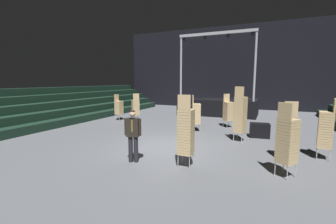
{
  "coord_description": "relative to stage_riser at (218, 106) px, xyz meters",
  "views": [
    {
      "loc": [
        3.87,
        -8.34,
        2.72
      ],
      "look_at": [
        -0.1,
        0.45,
        1.4
      ],
      "focal_mm": 24.42,
      "sensor_mm": 36.0,
      "label": 1
    }
  ],
  "objects": [
    {
      "name": "chair_stack_rear_right",
      "position": [
        4.47,
        -9.87,
        0.31
      ],
      "size": [
        0.51,
        0.51,
        2.05
      ],
      "rotation": [
        0.0,
        0.0,
        0.16
      ],
      "color": "#B2B5BA",
      "rests_on": "ground_plane"
    },
    {
      "name": "chair_stack_aisle_left",
      "position": [
        -4.48,
        -5.39,
        0.22
      ],
      "size": [
        0.62,
        0.62,
        1.88
      ],
      "rotation": [
        0.0,
        0.0,
        0.86
      ],
      "color": "#B2B5BA",
      "rests_on": "ground_plane"
    },
    {
      "name": "chair_stack_mid_left",
      "position": [
        1.49,
        -11.87,
        0.43
      ],
      "size": [
        0.44,
        0.44,
        2.31
      ],
      "rotation": [
        0.0,
        0.0,
        0.01
      ],
      "color": "#B2B5BA",
      "rests_on": "ground_plane"
    },
    {
      "name": "chair_stack_rear_left",
      "position": [
        -5.74,
        -5.54,
        0.18
      ],
      "size": [
        0.48,
        0.48,
        1.79
      ],
      "rotation": [
        0.0,
        0.0,
        4.62
      ],
      "color": "#B2B5BA",
      "rests_on": "ground_plane"
    },
    {
      "name": "equipment_road_case",
      "position": [
        3.46,
        -6.81,
        -0.38
      ],
      "size": [
        0.97,
        0.71,
        0.68
      ],
      "primitive_type": "cube",
      "rotation": [
        0.0,
        0.0,
        0.12
      ],
      "color": "black",
      "rests_on": "ground_plane"
    },
    {
      "name": "chair_stack_mid_right",
      "position": [
        1.62,
        -4.99,
        0.26
      ],
      "size": [
        0.62,
        0.62,
        1.96
      ],
      "rotation": [
        0.0,
        0.0,
        3.96
      ],
      "color": "#B2B5BA",
      "rests_on": "ground_plane"
    },
    {
      "name": "man_with_tie",
      "position": [
        -0.25,
        -12.22,
        0.29
      ],
      "size": [
        0.57,
        0.35,
        1.78
      ],
      "rotation": [
        0.0,
        0.0,
        3.47
      ],
      "color": "black",
      "rests_on": "ground_plane"
    },
    {
      "name": "chair_stack_front_left",
      "position": [
        2.66,
        -7.95,
        0.52
      ],
      "size": [
        0.56,
        0.56,
        2.48
      ],
      "rotation": [
        0.0,
        0.0,
        5.96
      ],
      "color": "#B2B5BA",
      "rests_on": "ground_plane"
    },
    {
      "name": "ground_plane",
      "position": [
        0.0,
        -10.17,
        -0.77
      ],
      "size": [
        22.0,
        30.0,
        0.1
      ],
      "primitive_type": "cube",
      "color": "#515459"
    },
    {
      "name": "chair_stack_rear_centre",
      "position": [
        0.23,
        -6.77,
        0.26
      ],
      "size": [
        0.58,
        0.58,
        1.96
      ],
      "rotation": [
        0.0,
        0.0,
        5.11
      ],
      "color": "#B2B5BA",
      "rests_on": "ground_plane"
    },
    {
      "name": "arena_end_wall",
      "position": [
        0.0,
        4.83,
        3.28
      ],
      "size": [
        22.0,
        0.3,
        8.0
      ],
      "primitive_type": "cube",
      "color": "black",
      "rests_on": "ground_plane"
    },
    {
      "name": "stage_riser",
      "position": [
        0.0,
        0.0,
        0.0
      ],
      "size": [
        6.0,
        3.28,
        6.25
      ],
      "color": "black",
      "rests_on": "ground_plane"
    },
    {
      "name": "chair_stack_front_right",
      "position": [
        4.35,
        -11.45,
        0.35
      ],
      "size": [
        0.62,
        0.62,
        2.14
      ],
      "rotation": [
        0.0,
        0.0,
        5.64
      ],
      "color": "#B2B5BA",
      "rests_on": "ground_plane"
    },
    {
      "name": "bleacher_bank_left",
      "position": [
        -9.12,
        -9.17,
        0.4
      ],
      "size": [
        3.75,
        24.0,
        2.25
      ],
      "rotation": [
        0.0,
        0.0,
        1.57
      ],
      "color": "black",
      "rests_on": "ground_plane"
    },
    {
      "name": "chair_stack_mid_centre",
      "position": [
        5.65,
        -9.23,
        0.35
      ],
      "size": [
        0.49,
        0.49,
        2.14
      ],
      "rotation": [
        0.0,
        0.0,
        1.45
      ],
      "color": "#B2B5BA",
      "rests_on": "ground_plane"
    }
  ]
}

